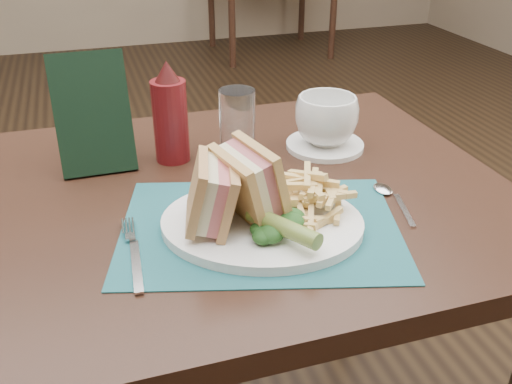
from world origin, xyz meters
The scene contains 18 objects.
floor centered at (0.00, 0.00, 0.00)m, with size 7.00×7.00×0.00m, color black.
wall_back centered at (0.00, 3.50, 0.00)m, with size 6.00×6.00×0.00m, color gray.
table_main centered at (0.00, -0.50, 0.38)m, with size 0.90×0.75×0.75m, color black, non-canonical shape.
table_bg_right centered at (1.23, 2.97, 0.38)m, with size 0.90×0.75×0.75m, color black, non-canonical shape.
placemat centered at (-0.01, -0.63, 0.75)m, with size 0.41×0.29×0.00m, color #1B5257.
plate centered at (-0.01, -0.63, 0.76)m, with size 0.30×0.24×0.01m, color white, non-canonical shape.
sandwich_half_a centered at (-0.10, -0.63, 0.82)m, with size 0.06×0.10×0.09m, color tan, non-canonical shape.
sandwich_half_b centered at (-0.04, -0.62, 0.82)m, with size 0.06×0.11×0.10m, color tan, non-canonical shape.
kale_garnish centered at (0.00, -0.68, 0.78)m, with size 0.11×0.08×0.03m, color #173A15, non-canonical shape.
pickle_spear centered at (0.00, -0.70, 0.79)m, with size 0.02×0.02×0.12m, color olive.
fries_pile centered at (0.07, -0.63, 0.80)m, with size 0.18×0.20×0.06m, color #D7B56B, non-canonical shape.
fork centered at (-0.20, -0.65, 0.76)m, with size 0.03×0.17×0.01m, color silver, non-canonical shape.
spoon centered at (0.22, -0.63, 0.76)m, with size 0.03×0.15×0.01m, color silver, non-canonical shape.
saucer centered at (0.20, -0.39, 0.76)m, with size 0.15×0.15×0.01m, color white.
coffee_cup centered at (0.20, -0.39, 0.81)m, with size 0.12×0.12×0.09m, color white.
drinking_glass centered at (0.03, -0.38, 0.81)m, with size 0.07×0.07×0.13m, color white.
ketchup_bottle centered at (-0.09, -0.35, 0.84)m, with size 0.06×0.06×0.19m, color #570F12, non-canonical shape.
check_presenter centered at (-0.22, -0.35, 0.85)m, with size 0.13×0.01×0.21m, color black.
Camera 1 is at (-0.23, -1.32, 1.21)m, focal length 40.00 mm.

